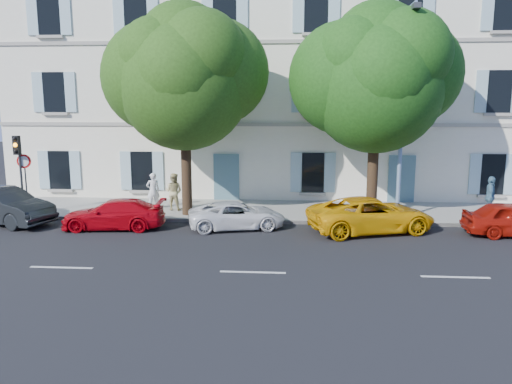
# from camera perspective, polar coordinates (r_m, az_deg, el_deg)

# --- Properties ---
(ground) EXTENTS (90.00, 90.00, 0.00)m
(ground) POSITION_cam_1_polar(r_m,az_deg,el_deg) (19.14, 0.59, -5.20)
(ground) COLOR black
(sidewalk) EXTENTS (36.00, 4.50, 0.15)m
(sidewalk) POSITION_cam_1_polar(r_m,az_deg,el_deg) (23.43, 1.27, -2.14)
(sidewalk) COLOR #A09E96
(sidewalk) RESTS_ON ground
(kerb) EXTENTS (36.00, 0.16, 0.16)m
(kerb) POSITION_cam_1_polar(r_m,az_deg,el_deg) (21.32, 0.97, -3.37)
(kerb) COLOR #9E998E
(kerb) RESTS_ON ground
(building) EXTENTS (28.00, 7.00, 12.00)m
(building) POSITION_cam_1_polar(r_m,az_deg,el_deg) (28.65, 1.92, 12.02)
(building) COLOR white
(building) RESTS_ON ground
(car_dark_sedan) EXTENTS (4.92, 3.08, 1.53)m
(car_dark_sedan) POSITION_cam_1_polar(r_m,az_deg,el_deg) (23.62, -26.95, -1.46)
(car_dark_sedan) COLOR black
(car_dark_sedan) RESTS_ON ground
(car_red_coupe) EXTENTS (4.25, 1.98, 1.20)m
(car_red_coupe) POSITION_cam_1_polar(r_m,az_deg,el_deg) (21.12, -15.96, -2.45)
(car_red_coupe) COLOR #B50510
(car_red_coupe) RESTS_ON ground
(car_white_coupe) EXTENTS (4.25, 2.69, 1.09)m
(car_white_coupe) POSITION_cam_1_polar(r_m,az_deg,el_deg) (20.37, -2.19, -2.67)
(car_white_coupe) COLOR white
(car_white_coupe) RESTS_ON ground
(car_yellow_supercar) EXTENTS (5.46, 3.68, 1.39)m
(car_yellow_supercar) POSITION_cam_1_polar(r_m,az_deg,el_deg) (20.31, 13.02, -2.54)
(car_yellow_supercar) COLOR #EFA90A
(car_yellow_supercar) RESTS_ON ground
(tree_left) EXTENTS (5.72, 5.72, 8.87)m
(tree_left) POSITION_cam_1_polar(r_m,az_deg,el_deg) (22.04, -8.21, 12.11)
(tree_left) COLOR #3A2819
(tree_left) RESTS_ON sidewalk
(tree_right) EXTENTS (5.68, 5.68, 8.76)m
(tree_right) POSITION_cam_1_polar(r_m,az_deg,el_deg) (21.97, 13.57, 11.70)
(tree_right) COLOR #3A2819
(tree_right) RESTS_ON sidewalk
(traffic_light) EXTENTS (0.29, 0.40, 3.51)m
(traffic_light) POSITION_cam_1_polar(r_m,az_deg,el_deg) (24.17, -25.52, 3.53)
(traffic_light) COLOR #383A3D
(traffic_light) RESTS_ON sidewalk
(road_sign) EXTENTS (0.62, 0.12, 2.69)m
(road_sign) POSITION_cam_1_polar(r_m,az_deg,el_deg) (24.37, -24.91, 2.19)
(road_sign) COLOR #383A3D
(road_sign) RESTS_ON sidewalk
(street_lamp) EXTENTS (0.28, 1.84, 8.66)m
(street_lamp) POSITION_cam_1_polar(r_m,az_deg,el_deg) (21.52, 16.51, 9.71)
(street_lamp) COLOR #7293BF
(street_lamp) RESTS_ON sidewalk
(pedestrian_a) EXTENTS (0.74, 0.64, 1.70)m
(pedestrian_a) POSITION_cam_1_polar(r_m,az_deg,el_deg) (23.84, -11.69, 0.13)
(pedestrian_a) COLOR white
(pedestrian_a) RESTS_ON sidewalk
(pedestrian_b) EXTENTS (0.96, 0.82, 1.72)m
(pedestrian_b) POSITION_cam_1_polar(r_m,az_deg,el_deg) (23.40, -9.39, 0.04)
(pedestrian_b) COLOR #CABD81
(pedestrian_b) RESTS_ON sidewalk
(pedestrian_c) EXTENTS (0.72, 1.14, 1.81)m
(pedestrian_c) POSITION_cam_1_polar(r_m,az_deg,el_deg) (23.78, 25.20, -0.53)
(pedestrian_c) COLOR teal
(pedestrian_c) RESTS_ON sidewalk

